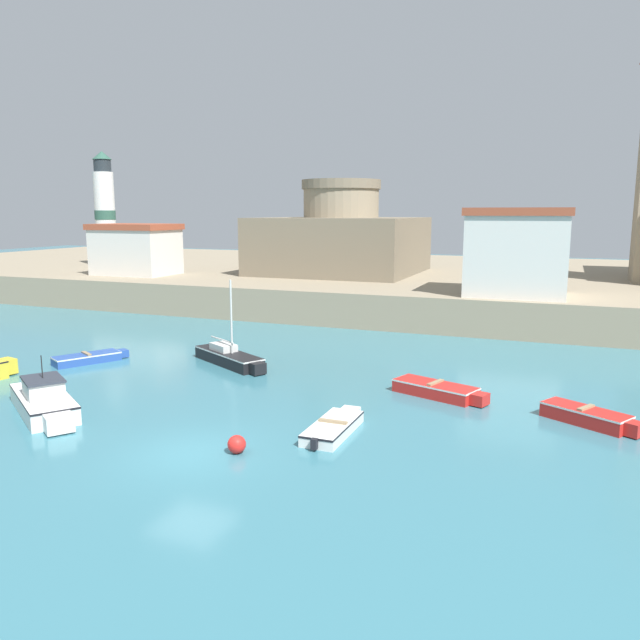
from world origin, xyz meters
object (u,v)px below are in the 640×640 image
at_px(dinghy_red_3, 588,416).
at_px(motorboat_white_4, 44,401).
at_px(lighthouse, 105,212).
at_px(harbor_shed_near_wharf, 518,251).
at_px(dinghy_red_5, 438,390).
at_px(fortress, 341,240).
at_px(mooring_buoy, 237,444).
at_px(dinghy_blue_1, 89,358).
at_px(dinghy_white_6, 334,427).
at_px(sailboat_black_2, 229,357).
at_px(harbor_shed_mid_row, 136,249).

distance_m(dinghy_red_3, motorboat_white_4, 20.74).
height_order(motorboat_white_4, lighthouse, lighthouse).
bearing_deg(lighthouse, harbor_shed_near_wharf, -11.07).
height_order(dinghy_red_5, fortress, fortress).
bearing_deg(mooring_buoy, dinghy_red_3, 34.26).
xyz_separation_m(dinghy_blue_1, motorboat_white_4, (4.35, -7.31, 0.26)).
bearing_deg(fortress, dinghy_white_6, -70.60).
distance_m(motorboat_white_4, fortress, 35.60).
height_order(mooring_buoy, fortress, fortress).
height_order(sailboat_black_2, harbor_shed_near_wharf, harbor_shed_near_wharf).
distance_m(fortress, lighthouse, 24.27).
height_order(dinghy_red_3, motorboat_white_4, motorboat_white_4).
bearing_deg(lighthouse, dinghy_white_6, -40.59).
height_order(sailboat_black_2, dinghy_red_5, sailboat_black_2).
bearing_deg(sailboat_black_2, dinghy_red_3, -10.54).
distance_m(dinghy_red_3, fortress, 35.47).
relative_size(dinghy_red_3, lighthouse, 0.32).
bearing_deg(mooring_buoy, fortress, 104.58).
bearing_deg(dinghy_red_3, sailboat_black_2, 169.46).
height_order(fortress, harbor_shed_mid_row, fortress).
height_order(motorboat_white_4, mooring_buoy, motorboat_white_4).
height_order(dinghy_red_3, dinghy_red_5, dinghy_red_3).
relative_size(dinghy_red_3, harbor_shed_near_wharf, 0.55).
bearing_deg(dinghy_blue_1, harbor_shed_mid_row, 121.51).
bearing_deg(harbor_shed_near_wharf, harbor_shed_mid_row, 176.23).
bearing_deg(harbor_shed_near_wharf, mooring_buoy, -104.43).
bearing_deg(motorboat_white_4, dinghy_white_6, 10.71).
bearing_deg(motorboat_white_4, dinghy_red_3, 18.22).
xyz_separation_m(sailboat_black_2, dinghy_white_6, (8.57, -7.52, -0.17)).
bearing_deg(harbor_shed_near_wharf, dinghy_blue_1, -138.63).
bearing_deg(fortress, motorboat_white_4, -89.33).
relative_size(motorboat_white_4, fortress, 0.40).
height_order(dinghy_blue_1, lighthouse, lighthouse).
relative_size(sailboat_black_2, lighthouse, 0.47).
xyz_separation_m(lighthouse, harbor_shed_near_wharf, (40.00, -7.83, -2.58)).
height_order(mooring_buoy, harbor_shed_near_wharf, harbor_shed_near_wharf).
bearing_deg(mooring_buoy, harbor_shed_mid_row, 132.41).
height_order(dinghy_red_5, lighthouse, lighthouse).
bearing_deg(dinghy_white_6, dinghy_red_3, 27.30).
height_order(fortress, lighthouse, lighthouse).
distance_m(sailboat_black_2, lighthouse, 36.35).
distance_m(dinghy_white_6, mooring_buoy, 3.73).
height_order(dinghy_blue_1, harbor_shed_mid_row, harbor_shed_mid_row).
bearing_deg(mooring_buoy, dinghy_blue_1, 148.63).
distance_m(dinghy_red_5, mooring_buoy, 10.02).
relative_size(dinghy_red_3, dinghy_white_6, 0.88).
bearing_deg(harbor_shed_mid_row, harbor_shed_near_wharf, -3.77).
height_order(dinghy_red_3, harbor_shed_near_wharf, harbor_shed_near_wharf).
bearing_deg(harbor_shed_mid_row, dinghy_white_6, -41.92).
xyz_separation_m(mooring_buoy, harbor_shed_mid_row, (-25.39, 27.80, 4.30)).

